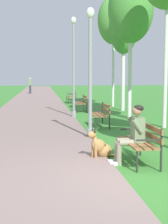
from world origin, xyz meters
name	(u,v)px	position (x,y,z in m)	size (l,w,h in m)	color
ground_plane	(138,180)	(0.00, 0.00, 0.00)	(120.00, 120.00, 0.00)	#3D8433
paved_path	(36,97)	(-2.12, 24.00, 0.02)	(3.77, 60.00, 0.04)	gray
park_bench_near	(142,139)	(0.41, 1.16, 0.51)	(0.55, 1.50, 0.85)	olive
park_bench_mid	(101,113)	(0.46, 6.45, 0.51)	(0.55, 1.50, 0.85)	olive
park_bench_far	(81,102)	(0.37, 11.76, 0.51)	(0.55, 1.50, 0.85)	olive
park_bench_furthest	(72,96)	(0.38, 17.37, 0.51)	(0.55, 1.50, 0.85)	olive
person_seated_on_near_bench	(133,132)	(0.20, 1.14, 0.68)	(0.74, 0.49, 1.25)	gray
dog_shepherd	(101,147)	(-0.38, 1.68, 0.26)	(0.78, 0.47, 0.71)	#B27F47
lamp_post_near	(90,72)	(-0.27, 4.15, 1.98)	(0.24, 0.24, 3.81)	gray
lamp_post_mid	(74,66)	(-0.27, 9.27, 2.28)	(0.24, 0.24, 4.40)	gray
birch_tree_fourth	(131,10)	(2.19, 8.97, 4.70)	(1.96, 2.14, 6.19)	silver
birch_tree_fifth	(124,25)	(2.62, 11.96, 4.51)	(1.54, 1.67, 6.13)	silver
birch_tree_sixth	(114,21)	(2.63, 14.58, 5.12)	(1.90, 2.07, 6.58)	silver
pedestrian_distant	(30,86)	(-2.82, 29.51, 0.84)	(0.32, 0.22, 1.65)	#383842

